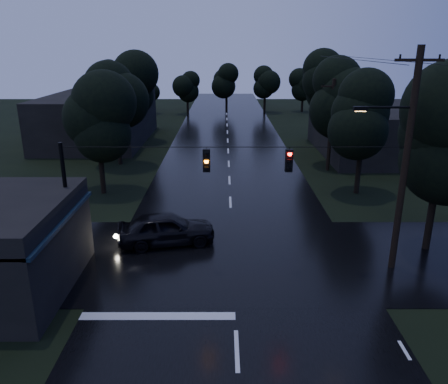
{
  "coord_description": "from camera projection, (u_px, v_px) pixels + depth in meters",
  "views": [
    {
      "loc": [
        -0.45,
        -7.46,
        9.94
      ],
      "look_at": [
        -0.43,
        14.06,
        2.73
      ],
      "focal_mm": 35.0,
      "sensor_mm": 36.0,
      "label": 1
    }
  ],
  "objects": [
    {
      "name": "utility_pole_main",
      "position": [
        404.0,
        159.0,
        19.0
      ],
      "size": [
        3.5,
        0.3,
        10.0
      ],
      "color": "black",
      "rests_on": "ground"
    },
    {
      "name": "car",
      "position": [
        167.0,
        228.0,
        22.87
      ],
      "size": [
        5.34,
        2.98,
        1.72
      ],
      "primitive_type": "imported",
      "rotation": [
        0.0,
        0.0,
        1.77
      ],
      "color": "black",
      "rests_on": "ground"
    },
    {
      "name": "tree_left_c",
      "position": [
        132.0,
        85.0,
        46.24
      ],
      "size": [
        4.48,
        4.48,
        9.44
      ],
      "color": "black",
      "rests_on": "ground"
    },
    {
      "name": "main_road",
      "position": [
        229.0,
        164.0,
        38.68
      ],
      "size": [
        12.0,
        120.0,
        0.02
      ],
      "primitive_type": "cube",
      "color": "black",
      "rests_on": "ground"
    },
    {
      "name": "building_far_right",
      "position": [
        374.0,
        131.0,
        41.78
      ],
      "size": [
        10.0,
        14.0,
        4.4
      ],
      "primitive_type": "cube",
      "color": "black",
      "rests_on": "ground"
    },
    {
      "name": "tree_right_b",
      "position": [
        343.0,
        95.0,
        36.78
      ],
      "size": [
        4.48,
        4.48,
        9.44
      ],
      "color": "black",
      "rests_on": "ground"
    },
    {
      "name": "tree_right_a",
      "position": [
        364.0,
        114.0,
        29.31
      ],
      "size": [
        4.2,
        4.2,
        8.85
      ],
      "color": "black",
      "rests_on": "ground"
    },
    {
      "name": "span_signals",
      "position": [
        247.0,
        160.0,
        18.99
      ],
      "size": [
        15.0,
        0.37,
        1.12
      ],
      "color": "black",
      "rests_on": "ground"
    },
    {
      "name": "tree_corner_near",
      "position": [
        444.0,
        134.0,
        20.66
      ],
      "size": [
        4.48,
        4.48,
        9.44
      ],
      "color": "black",
      "rests_on": "ground"
    },
    {
      "name": "cross_street",
      "position": [
        233.0,
        257.0,
        21.61
      ],
      "size": [
        60.0,
        9.0,
        0.02
      ],
      "primitive_type": "cube",
      "color": "black",
      "rests_on": "ground"
    },
    {
      "name": "tree_left_b",
      "position": [
        116.0,
        100.0,
        36.88
      ],
      "size": [
        4.2,
        4.2,
        8.85
      ],
      "color": "black",
      "rests_on": "ground"
    },
    {
      "name": "tree_left_a",
      "position": [
        97.0,
        119.0,
        29.42
      ],
      "size": [
        3.92,
        3.92,
        8.26
      ],
      "color": "black",
      "rests_on": "ground"
    },
    {
      "name": "anchor_pole_left",
      "position": [
        68.0,
        208.0,
        19.7
      ],
      "size": [
        0.18,
        0.18,
        6.0
      ],
      "primitive_type": "cylinder",
      "color": "black",
      "rests_on": "ground"
    },
    {
      "name": "tree_right_c",
      "position": [
        324.0,
        81.0,
        46.14
      ],
      "size": [
        4.76,
        4.76,
        10.03
      ],
      "color": "black",
      "rests_on": "ground"
    },
    {
      "name": "building_far_left",
      "position": [
        99.0,
        118.0,
        47.35
      ],
      "size": [
        10.0,
        16.0,
        5.0
      ],
      "primitive_type": "cube",
      "color": "black",
      "rests_on": "ground"
    },
    {
      "name": "utility_pole_far",
      "position": [
        331.0,
        124.0,
        35.55
      ],
      "size": [
        2.0,
        0.3,
        7.5
      ],
      "color": "black",
      "rests_on": "ground"
    }
  ]
}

